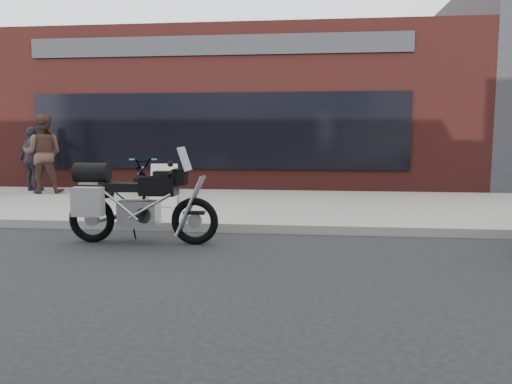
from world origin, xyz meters
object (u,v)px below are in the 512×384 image
Objects in this scene: motorcycle at (132,202)px; cafe_patron_left at (43,154)px; bicycle_front at (142,177)px; cafe_patron_right at (33,159)px; sandwich_sign at (165,185)px.

cafe_patron_left reaches higher than motorcycle.
motorcycle is 1.30× the size of bicycle_front.
cafe_patron_right is at bearing 141.82° from bicycle_front.
motorcycle reaches higher than sandwich_sign.
bicycle_front is 1.70m from sandwich_sign.
bicycle_front is 1.06× the size of cafe_patron_right.
sandwich_sign is 4.73m from cafe_patron_right.
cafe_patron_right is (-4.51, 5.06, 0.35)m from motorcycle.
motorcycle reaches higher than bicycle_front.
motorcycle is 2.87m from sandwich_sign.
cafe_patron_right reaches higher than motorcycle.
sandwich_sign is 0.44× the size of cafe_patron_left.
bicycle_front is 2.03× the size of sandwich_sign.
cafe_patron_right is (-3.19, 0.82, 0.37)m from bicycle_front.
bicycle_front is 0.90× the size of cafe_patron_left.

